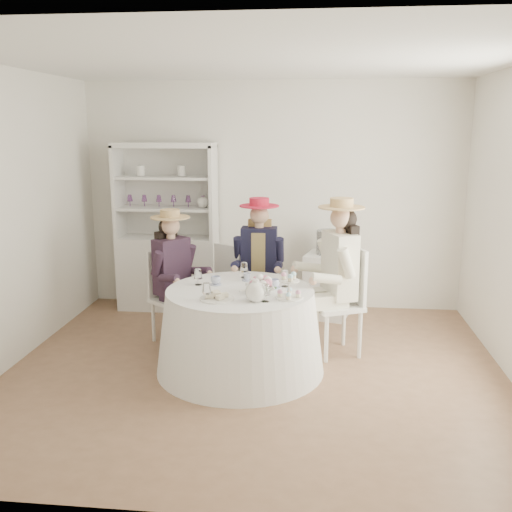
# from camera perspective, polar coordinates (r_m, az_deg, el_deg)

# --- Properties ---
(ground) EXTENTS (4.50, 4.50, 0.00)m
(ground) POSITION_cam_1_polar(r_m,az_deg,el_deg) (5.30, -0.12, -11.39)
(ground) COLOR brown
(ground) RESTS_ON ground
(ceiling) EXTENTS (4.50, 4.50, 0.00)m
(ceiling) POSITION_cam_1_polar(r_m,az_deg,el_deg) (4.86, -0.13, 19.06)
(ceiling) COLOR white
(ceiling) RESTS_ON wall_back
(wall_back) EXTENTS (4.50, 0.00, 4.50)m
(wall_back) POSITION_cam_1_polar(r_m,az_deg,el_deg) (6.87, 1.68, 5.96)
(wall_back) COLOR silver
(wall_back) RESTS_ON ground
(wall_front) EXTENTS (4.50, 0.00, 4.50)m
(wall_front) POSITION_cam_1_polar(r_m,az_deg,el_deg) (2.97, -4.28, -3.33)
(wall_front) COLOR silver
(wall_front) RESTS_ON ground
(wall_left) EXTENTS (0.00, 4.50, 4.50)m
(wall_left) POSITION_cam_1_polar(r_m,az_deg,el_deg) (5.60, -23.69, 3.30)
(wall_left) COLOR silver
(wall_left) RESTS_ON ground
(tea_table) EXTENTS (1.52, 1.52, 0.76)m
(tea_table) POSITION_cam_1_polar(r_m,az_deg,el_deg) (5.19, -1.59, -7.43)
(tea_table) COLOR white
(tea_table) RESTS_ON ground
(hutch) EXTENTS (1.33, 0.83, 1.99)m
(hutch) POSITION_cam_1_polar(r_m,az_deg,el_deg) (6.95, -8.75, 0.52)
(hutch) COLOR silver
(hutch) RESTS_ON ground
(side_table) EXTENTS (0.58, 0.58, 0.74)m
(side_table) POSITION_cam_1_polar(r_m,az_deg,el_deg) (6.68, 7.14, -2.90)
(side_table) COLOR silver
(side_table) RESTS_ON ground
(hatbox) EXTENTS (0.28, 0.28, 0.27)m
(hatbox) POSITION_cam_1_polar(r_m,az_deg,el_deg) (6.56, 7.26, 1.37)
(hatbox) COLOR black
(hatbox) RESTS_ON side_table
(guest_left) EXTENTS (0.59, 0.56, 1.37)m
(guest_left) POSITION_cam_1_polar(r_m,az_deg,el_deg) (5.80, -8.27, -1.26)
(guest_left) COLOR silver
(guest_left) RESTS_ON ground
(guest_mid) EXTENTS (0.52, 0.55, 1.45)m
(guest_mid) POSITION_cam_1_polar(r_m,az_deg,el_deg) (5.99, 0.30, -0.19)
(guest_mid) COLOR silver
(guest_mid) RESTS_ON ground
(guest_right) EXTENTS (0.64, 0.58, 1.53)m
(guest_right) POSITION_cam_1_polar(r_m,az_deg,el_deg) (5.45, 8.10, -1.21)
(guest_right) COLOR silver
(guest_right) RESTS_ON ground
(spare_chair) EXTENTS (0.54, 0.54, 0.94)m
(spare_chair) POSITION_cam_1_polar(r_m,az_deg,el_deg) (6.25, -2.19, -2.65)
(spare_chair) COLOR silver
(spare_chair) RESTS_ON ground
(teacup_a) EXTENTS (0.10, 0.10, 0.07)m
(teacup_a) POSITION_cam_1_polar(r_m,az_deg,el_deg) (5.22, -4.04, -2.52)
(teacup_a) COLOR white
(teacup_a) RESTS_ON tea_table
(teacup_b) EXTENTS (0.08, 0.08, 0.06)m
(teacup_b) POSITION_cam_1_polar(r_m,az_deg,el_deg) (5.35, -0.91, -2.16)
(teacup_b) COLOR white
(teacup_b) RESTS_ON tea_table
(teacup_c) EXTENTS (0.13, 0.13, 0.08)m
(teacup_c) POSITION_cam_1_polar(r_m,az_deg,el_deg) (5.10, 1.85, -2.85)
(teacup_c) COLOR white
(teacup_c) RESTS_ON tea_table
(flower_bowl) EXTENTS (0.31, 0.31, 0.06)m
(flower_bowl) POSITION_cam_1_polar(r_m,az_deg,el_deg) (4.98, 0.33, -3.35)
(flower_bowl) COLOR white
(flower_bowl) RESTS_ON tea_table
(flower_arrangement) EXTENTS (0.19, 0.19, 0.07)m
(flower_arrangement) POSITION_cam_1_polar(r_m,az_deg,el_deg) (4.94, 0.48, -2.70)
(flower_arrangement) COLOR #D36989
(flower_arrangement) RESTS_ON tea_table
(table_teapot) EXTENTS (0.25, 0.17, 0.18)m
(table_teapot) POSITION_cam_1_polar(r_m,az_deg,el_deg) (4.72, 0.01, -3.62)
(table_teapot) COLOR white
(table_teapot) RESTS_ON tea_table
(sandwich_plate) EXTENTS (0.29, 0.29, 0.06)m
(sandwich_plate) POSITION_cam_1_polar(r_m,az_deg,el_deg) (4.80, -3.92, -4.16)
(sandwich_plate) COLOR white
(sandwich_plate) RESTS_ON tea_table
(cupcake_stand) EXTENTS (0.23, 0.23, 0.22)m
(cupcake_stand) POSITION_cam_1_polar(r_m,az_deg,el_deg) (4.81, 3.32, -3.33)
(cupcake_stand) COLOR white
(cupcake_stand) RESTS_ON tea_table
(stemware_set) EXTENTS (0.87, 0.84, 0.15)m
(stemware_set) POSITION_cam_1_polar(r_m,az_deg,el_deg) (5.05, -1.62, -2.57)
(stemware_set) COLOR white
(stemware_set) RESTS_ON tea_table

